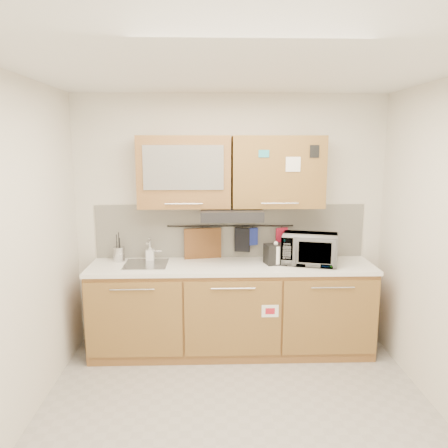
{
  "coord_description": "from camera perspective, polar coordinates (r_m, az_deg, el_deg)",
  "views": [
    {
      "loc": [
        -0.2,
        -3.0,
        2.1
      ],
      "look_at": [
        -0.08,
        1.05,
        1.35
      ],
      "focal_mm": 35.0,
      "sensor_mm": 36.0,
      "label": 1
    }
  ],
  "objects": [
    {
      "name": "cutting_board",
      "position": [
        4.57,
        -2.78,
        -3.5
      ],
      "size": [
        0.39,
        0.09,
        0.48
      ],
      "primitive_type": "cube",
      "rotation": [
        0.0,
        0.0,
        0.17
      ],
      "color": "brown",
      "rests_on": "utensil_rail"
    },
    {
      "name": "wall_left",
      "position": [
        3.4,
        -25.99,
        -4.24
      ],
      "size": [
        0.0,
        3.0,
        3.0
      ],
      "primitive_type": "plane",
      "rotation": [
        1.57,
        0.0,
        1.57
      ],
      "color": "silver",
      "rests_on": "ground"
    },
    {
      "name": "microwave",
      "position": [
        4.44,
        11.11,
        -3.23
      ],
      "size": [
        0.61,
        0.49,
        0.3
      ],
      "primitive_type": "imported",
      "rotation": [
        0.0,
        0.0,
        -0.26
      ],
      "color": "#999999",
      "rests_on": "countertop"
    },
    {
      "name": "floor",
      "position": [
        3.67,
        1.92,
        -24.52
      ],
      "size": [
        3.2,
        3.2,
        0.0
      ],
      "primitive_type": "plane",
      "color": "#9E9993",
      "rests_on": "ground"
    },
    {
      "name": "backsplash",
      "position": [
        4.58,
        0.82,
        -0.91
      ],
      "size": [
        2.8,
        0.02,
        0.56
      ],
      "primitive_type": "cube",
      "color": "silver",
      "rests_on": "countertop"
    },
    {
      "name": "upper_cabinets",
      "position": [
        4.34,
        0.88,
        6.85
      ],
      "size": [
        1.82,
        0.37,
        0.7
      ],
      "color": "olive",
      "rests_on": "wall_back"
    },
    {
      "name": "utensil_rail",
      "position": [
        4.53,
        0.84,
        -0.26
      ],
      "size": [
        1.3,
        0.02,
        0.02
      ],
      "primitive_type": "cylinder",
      "rotation": [
        0.0,
        1.57,
        0.0
      ],
      "color": "black",
      "rests_on": "backsplash"
    },
    {
      "name": "utensil_crock",
      "position": [
        4.58,
        -13.55,
        -3.8
      ],
      "size": [
        0.15,
        0.15,
        0.3
      ],
      "rotation": [
        0.0,
        0.0,
        0.27
      ],
      "color": "#B7B7BC",
      "rests_on": "countertop"
    },
    {
      "name": "toaster",
      "position": [
        4.4,
        7.09,
        -3.86
      ],
      "size": [
        0.29,
        0.21,
        0.2
      ],
      "rotation": [
        0.0,
        0.0,
        0.24
      ],
      "color": "black",
      "rests_on": "countertop"
    },
    {
      "name": "soap_bottle",
      "position": [
        4.54,
        -9.64,
        -3.69
      ],
      "size": [
        0.08,
        0.08,
        0.17
      ],
      "primitive_type": "imported",
      "rotation": [
        0.0,
        0.0,
        -0.02
      ],
      "color": "#999999",
      "rests_on": "countertop"
    },
    {
      "name": "ceiling",
      "position": [
        3.05,
        2.23,
        19.86
      ],
      "size": [
        3.2,
        3.2,
        0.0
      ],
      "primitive_type": "plane",
      "rotation": [
        3.14,
        0.0,
        0.0
      ],
      "color": "white",
      "rests_on": "wall_back"
    },
    {
      "name": "pot_holder",
      "position": [
        4.59,
        7.56,
        -1.5
      ],
      "size": [
        0.13,
        0.07,
        0.16
      ],
      "primitive_type": "cube",
      "rotation": [
        0.0,
        0.0,
        0.37
      ],
      "color": "#B91833",
      "rests_on": "utensil_rail"
    },
    {
      "name": "countertop",
      "position": [
        4.36,
        0.99,
        -5.55
      ],
      "size": [
        2.82,
        0.62,
        0.04
      ],
      "primitive_type": "cube",
      "color": "white",
      "rests_on": "base_cabinet"
    },
    {
      "name": "dark_pouch",
      "position": [
        4.55,
        2.41,
        -2.08
      ],
      "size": [
        0.16,
        0.09,
        0.25
      ],
      "primitive_type": "cube",
      "rotation": [
        0.0,
        0.0,
        -0.28
      ],
      "color": "black",
      "rests_on": "utensil_rail"
    },
    {
      "name": "base_cabinet",
      "position": [
        4.53,
        0.97,
        -11.57
      ],
      "size": [
        2.8,
        0.64,
        0.88
      ],
      "color": "olive",
      "rests_on": "floor"
    },
    {
      "name": "range_hood",
      "position": [
        4.31,
        0.97,
        1.34
      ],
      "size": [
        0.6,
        0.46,
        0.1
      ],
      "primitive_type": "cube",
      "color": "black",
      "rests_on": "upper_cabinets"
    },
    {
      "name": "sink",
      "position": [
        4.42,
        -10.14,
        -5.19
      ],
      "size": [
        0.42,
        0.4,
        0.26
      ],
      "color": "silver",
      "rests_on": "countertop"
    },
    {
      "name": "wall_back",
      "position": [
        4.58,
        0.82,
        0.34
      ],
      "size": [
        3.2,
        0.0,
        3.2
      ],
      "primitive_type": "plane",
      "rotation": [
        1.57,
        0.0,
        0.0
      ],
      "color": "silver",
      "rests_on": "ground"
    },
    {
      "name": "kettle",
      "position": [
        4.37,
        6.77,
        -4.06
      ],
      "size": [
        0.17,
        0.15,
        0.23
      ],
      "rotation": [
        0.0,
        0.0,
        0.1
      ],
      "color": "white",
      "rests_on": "countertop"
    },
    {
      "name": "oven_mitt",
      "position": [
        4.56,
        3.77,
        -1.64
      ],
      "size": [
        0.11,
        0.07,
        0.18
      ],
      "primitive_type": "cube",
      "rotation": [
        0.0,
        0.0,
        0.41
      ],
      "color": "navy",
      "rests_on": "utensil_rail"
    }
  ]
}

